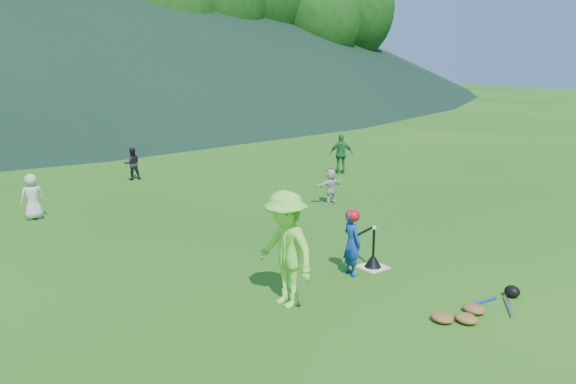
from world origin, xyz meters
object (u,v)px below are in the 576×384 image
(batter_child, at_px, (352,243))
(equipment_pile, at_px, (475,309))
(home_plate, at_px, (373,267))
(fielder_c, at_px, (341,154))
(batting_tee, at_px, (373,261))
(fielder_b, at_px, (132,164))
(fielder_a, at_px, (32,197))
(fielder_d, at_px, (331,186))
(adult_coach, at_px, (286,249))

(batter_child, distance_m, equipment_pile, 2.28)
(home_plate, distance_m, equipment_pile, 2.19)
(fielder_c, distance_m, batting_tee, 8.27)
(fielder_b, bearing_deg, fielder_a, 50.18)
(batter_child, xyz_separation_m, equipment_pile, (0.40, -2.19, -0.50))
(home_plate, xyz_separation_m, batting_tee, (0.00, 0.00, 0.12))
(fielder_a, xyz_separation_m, equipment_pile, (3.90, -9.08, -0.46))
(fielder_d, relative_size, batting_tee, 1.33)
(batter_child, xyz_separation_m, batting_tee, (0.52, 0.00, -0.44))
(home_plate, bearing_deg, fielder_b, 93.23)
(fielder_c, distance_m, fielder_d, 3.82)
(adult_coach, distance_m, fielder_b, 10.05)
(fielder_b, height_order, fielder_c, fielder_c)
(adult_coach, height_order, fielder_b, adult_coach)
(home_plate, relative_size, fielder_b, 0.46)
(batter_child, bearing_deg, equipment_pile, -159.06)
(home_plate, height_order, batting_tee, batting_tee)
(batter_child, xyz_separation_m, fielder_a, (-3.50, 6.89, -0.04))
(batter_child, distance_m, fielder_b, 9.62)
(fielder_b, distance_m, fielder_d, 6.47)
(fielder_a, height_order, fielder_d, fielder_a)
(batter_child, relative_size, fielder_a, 1.07)
(fielder_a, relative_size, batting_tee, 1.56)
(home_plate, height_order, fielder_a, fielder_a)
(home_plate, xyz_separation_m, fielder_c, (5.12, 6.48, 0.62))
(home_plate, relative_size, batter_child, 0.40)
(adult_coach, distance_m, fielder_d, 6.13)
(fielder_d, bearing_deg, fielder_c, -133.88)
(fielder_c, bearing_deg, fielder_d, 77.21)
(home_plate, relative_size, fielder_d, 0.50)
(batter_child, xyz_separation_m, adult_coach, (-1.62, -0.29, 0.32))
(fielder_d, height_order, batting_tee, fielder_d)
(equipment_pile, bearing_deg, fielder_b, 92.05)
(batter_child, bearing_deg, fielder_b, 10.60)
(fielder_a, xyz_separation_m, batting_tee, (4.02, -6.89, -0.40))
(home_plate, xyz_separation_m, equipment_pile, (-0.12, -2.19, 0.06))
(equipment_pile, bearing_deg, adult_coach, 136.89)
(home_plate, bearing_deg, fielder_d, 58.39)
(adult_coach, distance_m, batting_tee, 2.29)
(fielder_b, xyz_separation_m, fielder_d, (2.91, -5.78, -0.04))
(fielder_a, bearing_deg, batter_child, 116.11)
(batter_child, xyz_separation_m, fielder_b, (-0.02, 9.62, -0.07))
(adult_coach, height_order, fielder_c, adult_coach)
(fielder_b, bearing_deg, fielder_d, 128.74)
(home_plate, distance_m, fielder_b, 9.65)
(fielder_c, xyz_separation_m, fielder_d, (-2.76, -2.64, -0.18))
(adult_coach, distance_m, fielder_c, 9.93)
(fielder_b, xyz_separation_m, fielder_c, (5.66, -3.14, 0.14))
(fielder_a, height_order, fielder_b, fielder_a)
(fielder_c, relative_size, fielder_d, 1.41)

